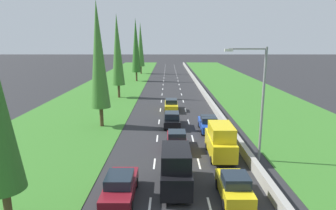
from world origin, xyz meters
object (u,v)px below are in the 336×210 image
at_px(yellow_sedan_centre_lane, 172,105).
at_px(poplar_tree_fifth, 141,45).
at_px(maroon_sedan_left_lane, 121,186).
at_px(black_sedan_centre_lane, 173,119).
at_px(yellow_hatchback_right_lane, 235,187).
at_px(street_light_mast, 259,97).
at_px(poplar_tree_third, 118,50).
at_px(poplar_tree_fourth, 137,45).
at_px(yellow_van_right_lane, 221,141).
at_px(black_van_centre_lane, 176,168).
at_px(maroon_hatchback_centre_lane, 177,140).
at_px(poplar_tree_second, 99,55).
at_px(blue_sedan_right_lane, 209,124).

distance_m(yellow_sedan_centre_lane, poplar_tree_fifth, 47.48).
relative_size(maroon_sedan_left_lane, black_sedan_centre_lane, 1.00).
bearing_deg(yellow_hatchback_right_lane, street_light_mast, 63.02).
distance_m(poplar_tree_third, poplar_tree_fourth, 20.57).
xyz_separation_m(yellow_hatchback_right_lane, street_light_mast, (2.95, 5.80, 4.40)).
xyz_separation_m(maroon_sedan_left_lane, poplar_tree_third, (-5.42, 32.23, 7.14)).
relative_size(maroon_sedan_left_lane, poplar_tree_fifth, 0.31).
xyz_separation_m(maroon_sedan_left_lane, yellow_van_right_lane, (7.22, 6.52, 0.59)).
height_order(poplar_tree_third, street_light_mast, poplar_tree_third).
xyz_separation_m(maroon_sedan_left_lane, black_sedan_centre_lane, (3.34, 15.31, 0.00)).
bearing_deg(maroon_sedan_left_lane, poplar_tree_third, 99.55).
relative_size(black_van_centre_lane, poplar_tree_fourth, 0.33).
bearing_deg(yellow_hatchback_right_lane, maroon_hatchback_centre_lane, 111.11).
bearing_deg(maroon_hatchback_centre_lane, black_van_centre_lane, -92.23).
bearing_deg(poplar_tree_second, poplar_tree_fifth, 90.51).
bearing_deg(yellow_van_right_lane, blue_sedan_right_lane, 90.19).
bearing_deg(yellow_hatchback_right_lane, black_sedan_centre_lane, 103.01).
height_order(maroon_sedan_left_lane, poplar_tree_fourth, poplar_tree_fourth).
relative_size(maroon_sedan_left_lane, yellow_hatchback_right_lane, 1.15).
xyz_separation_m(maroon_hatchback_centre_lane, poplar_tree_third, (-9.10, 23.96, 7.11)).
bearing_deg(yellow_hatchback_right_lane, blue_sedan_right_lane, 88.73).
height_order(poplar_tree_second, poplar_tree_fourth, poplar_tree_fourth).
height_order(blue_sedan_right_lane, poplar_tree_third, poplar_tree_third).
height_order(yellow_hatchback_right_lane, poplar_tree_fourth, poplar_tree_fourth).
bearing_deg(poplar_tree_fifth, yellow_van_right_lane, -78.91).
distance_m(poplar_tree_second, poplar_tree_fourth, 37.46).
xyz_separation_m(yellow_sedan_centre_lane, poplar_tree_fifth, (-8.38, 46.12, 7.61)).
distance_m(black_sedan_centre_lane, poplar_tree_third, 20.34).
bearing_deg(street_light_mast, poplar_tree_third, 119.95).
bearing_deg(yellow_van_right_lane, maroon_sedan_left_lane, -137.90).
xyz_separation_m(maroon_sedan_left_lane, poplar_tree_fourth, (-4.62, 52.78, 7.60)).
height_order(black_sedan_centre_lane, poplar_tree_third, poplar_tree_third).
bearing_deg(black_van_centre_lane, poplar_tree_fourth, 98.85).
height_order(black_van_centre_lane, yellow_sedan_centre_lane, black_van_centre_lane).
bearing_deg(black_van_centre_lane, yellow_sedan_centre_lane, 90.14).
relative_size(yellow_van_right_lane, black_sedan_centre_lane, 1.09).
relative_size(maroon_hatchback_centre_lane, yellow_sedan_centre_lane, 0.87).
relative_size(maroon_hatchback_centre_lane, maroon_sedan_left_lane, 0.87).
relative_size(black_van_centre_lane, yellow_van_right_lane, 1.00).
bearing_deg(maroon_hatchback_centre_lane, yellow_hatchback_right_lane, -68.89).
bearing_deg(yellow_van_right_lane, street_light_mast, -16.66).
relative_size(blue_sedan_right_lane, yellow_sedan_centre_lane, 1.00).
bearing_deg(black_van_centre_lane, yellow_van_right_lane, 53.88).
height_order(yellow_sedan_centre_lane, street_light_mast, street_light_mast).
xyz_separation_m(yellow_van_right_lane, poplar_tree_third, (-12.64, 25.71, 6.55)).
bearing_deg(poplar_tree_third, black_van_centre_lane, -74.08).
relative_size(poplar_tree_fifth, street_light_mast, 1.64).
height_order(maroon_sedan_left_lane, poplar_tree_fifth, poplar_tree_fifth).
xyz_separation_m(maroon_sedan_left_lane, blue_sedan_right_lane, (7.19, 13.54, 0.00)).
bearing_deg(maroon_sedan_left_lane, yellow_sedan_centre_lane, 81.68).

